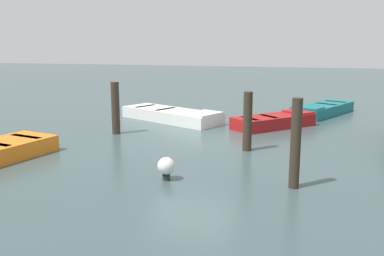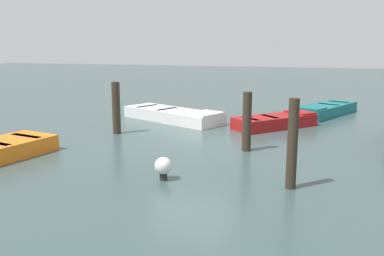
% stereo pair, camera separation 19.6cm
% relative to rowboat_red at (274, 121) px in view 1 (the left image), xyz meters
% --- Properties ---
extents(ground_plane, '(80.00, 80.00, 0.00)m').
position_rel_rowboat_red_xyz_m(ground_plane, '(2.56, -2.11, -0.22)').
color(ground_plane, '#384C4C').
extents(rowboat_red, '(2.85, 2.72, 0.46)m').
position_rel_rowboat_red_xyz_m(rowboat_red, '(0.00, 0.00, 0.00)').
color(rowboat_red, maroon).
rests_on(rowboat_red, ground_plane).
extents(rowboat_white, '(2.87, 4.14, 0.46)m').
position_rel_rowboat_red_xyz_m(rowboat_white, '(-0.21, -3.68, -0.00)').
color(rowboat_white, silver).
rests_on(rowboat_white, ground_plane).
extents(rowboat_teal, '(3.58, 2.48, 0.46)m').
position_rel_rowboat_red_xyz_m(rowboat_teal, '(-3.12, 1.59, -0.00)').
color(rowboat_teal, '#14666B').
rests_on(rowboat_teal, ground_plane).
extents(mooring_piling_mid_left, '(0.20, 0.20, 1.76)m').
position_rel_rowboat_red_xyz_m(mooring_piling_mid_left, '(5.99, 0.96, 0.66)').
color(mooring_piling_mid_left, '#33281E').
rests_on(mooring_piling_mid_left, ground_plane).
extents(mooring_piling_far_left, '(0.25, 0.25, 1.61)m').
position_rel_rowboat_red_xyz_m(mooring_piling_far_left, '(2.40, -4.61, 0.59)').
color(mooring_piling_far_left, '#33281E').
rests_on(mooring_piling_far_left, ground_plane).
extents(mooring_piling_mid_right, '(0.23, 0.23, 1.55)m').
position_rel_rowboat_red_xyz_m(mooring_piling_mid_right, '(3.35, -0.37, 0.56)').
color(mooring_piling_mid_right, '#33281E').
rests_on(mooring_piling_mid_right, ground_plane).
extents(marker_buoy, '(0.36, 0.36, 0.48)m').
position_rel_rowboat_red_xyz_m(marker_buoy, '(6.24, -1.58, 0.07)').
color(marker_buoy, '#262626').
rests_on(marker_buoy, ground_plane).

